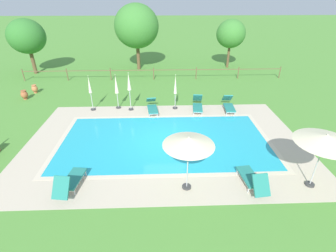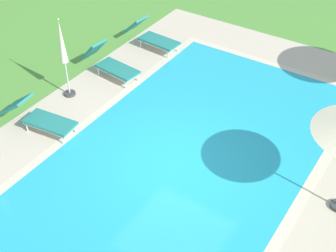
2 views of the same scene
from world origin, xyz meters
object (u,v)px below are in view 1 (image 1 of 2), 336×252
at_px(patio_umbrella_closed_row_mid_west, 90,89).
at_px(terracotta_urn_near_fence, 24,95).
at_px(patio_umbrella_closed_row_west, 116,87).
at_px(tree_far_west, 231,34).
at_px(patio_umbrella_open_foreground, 189,142).
at_px(patio_umbrella_open_by_bench, 326,139).
at_px(patio_umbrella_closed_row_east, 129,85).
at_px(sun_lounger_north_mid, 252,179).
at_px(sun_lounger_south_near_corner, 152,106).
at_px(tree_centre, 27,37).
at_px(sun_lounger_north_far, 229,105).
at_px(sun_lounger_north_near_steps, 198,105).
at_px(patio_umbrella_closed_row_mid_east, 175,88).
at_px(terracotta_urn_by_tree, 35,89).
at_px(tree_west_mid, 137,26).
at_px(sun_lounger_north_end, 70,181).

distance_m(patio_umbrella_closed_row_mid_west, terracotta_urn_near_fence, 5.85).
xyz_separation_m(patio_umbrella_closed_row_west, tree_far_west, (9.83, 9.89, 1.80)).
relative_size(patio_umbrella_open_foreground, patio_umbrella_open_by_bench, 0.99).
height_order(patio_umbrella_closed_row_east, terracotta_urn_near_fence, patio_umbrella_closed_row_east).
relative_size(sun_lounger_north_mid, sun_lounger_south_near_corner, 0.92).
relative_size(patio_umbrella_closed_row_east, tree_centre, 0.52).
height_order(patio_umbrella_open_by_bench, tree_far_west, tree_far_west).
bearing_deg(patio_umbrella_closed_row_west, sun_lounger_north_mid, -50.98).
bearing_deg(patio_umbrella_closed_row_west, patio_umbrella_open_foreground, -64.09).
height_order(sun_lounger_north_far, tree_far_west, tree_far_west).
distance_m(terracotta_urn_near_fence, tree_centre, 7.56).
distance_m(sun_lounger_north_near_steps, patio_umbrella_closed_row_mid_east, 1.81).
height_order(patio_umbrella_open_by_bench, patio_umbrella_closed_row_mid_east, patio_umbrella_open_by_bench).
relative_size(terracotta_urn_by_tree, tree_far_west, 0.14).
xyz_separation_m(sun_lounger_south_near_corner, patio_umbrella_closed_row_west, (-2.28, 0.65, 1.13)).
bearing_deg(patio_umbrella_open_foreground, patio_umbrella_closed_row_east, 111.32).
bearing_deg(tree_centre, tree_far_west, 4.40).
bearing_deg(tree_centre, sun_lounger_north_mid, -46.52).
relative_size(sun_lounger_north_near_steps, patio_umbrella_closed_row_east, 0.77).
distance_m(sun_lounger_south_near_corner, patio_umbrella_closed_row_east, 1.98).
bearing_deg(tree_west_mid, patio_umbrella_closed_row_mid_west, -103.47).
bearing_deg(patio_umbrella_closed_row_mid_west, terracotta_urn_by_tree, 147.30).
bearing_deg(patio_umbrella_closed_row_east, patio_umbrella_open_by_bench, -43.63).
height_order(sun_lounger_north_end, patio_umbrella_closed_row_mid_east, patio_umbrella_closed_row_mid_east).
height_order(sun_lounger_north_end, patio_umbrella_open_by_bench, patio_umbrella_open_by_bench).
distance_m(sun_lounger_north_end, patio_umbrella_closed_row_west, 7.84).
bearing_deg(sun_lounger_south_near_corner, tree_far_west, 54.39).
xyz_separation_m(terracotta_urn_by_tree, tree_west_mid, (7.54, 6.50, 3.70)).
relative_size(sun_lounger_north_end, terracotta_urn_by_tree, 2.95).
bearing_deg(patio_umbrella_open_by_bench, patio_umbrella_open_foreground, 179.56).
bearing_deg(terracotta_urn_by_tree, patio_umbrella_closed_row_mid_west, -32.70).
bearing_deg(patio_umbrella_open_foreground, terracotta_urn_near_fence, 138.27).
bearing_deg(sun_lounger_south_near_corner, patio_umbrella_closed_row_east, 166.46).
xyz_separation_m(patio_umbrella_closed_row_mid_west, terracotta_urn_near_fence, (-5.37, 2.06, -1.10)).
bearing_deg(terracotta_urn_by_tree, sun_lounger_north_near_steps, -16.71).
xyz_separation_m(sun_lounger_north_far, patio_umbrella_closed_row_west, (-7.29, 0.61, 1.11)).
xyz_separation_m(patio_umbrella_open_foreground, patio_umbrella_closed_row_east, (-2.93, 7.50, -0.44)).
bearing_deg(patio_umbrella_closed_row_east, patio_umbrella_closed_row_mid_east, 2.04).
bearing_deg(sun_lounger_north_near_steps, patio_umbrella_open_foreground, -101.33).
relative_size(patio_umbrella_open_by_bench, patio_umbrella_closed_row_mid_west, 1.02).
bearing_deg(patio_umbrella_open_by_bench, sun_lounger_north_end, 179.29).
bearing_deg(patio_umbrella_closed_row_west, sun_lounger_north_end, -95.54).
xyz_separation_m(sun_lounger_north_end, patio_umbrella_closed_row_mid_east, (4.55, 7.52, 1.03)).
relative_size(sun_lounger_north_near_steps, terracotta_urn_near_fence, 2.91).
height_order(sun_lounger_north_end, patio_umbrella_closed_row_west, patio_umbrella_closed_row_west).
distance_m(sun_lounger_north_far, terracotta_urn_by_tree, 14.58).
xyz_separation_m(terracotta_urn_by_tree, tree_centre, (-2.26, 5.35, 3.02)).
height_order(sun_lounger_north_far, terracotta_urn_by_tree, sun_lounger_north_far).
bearing_deg(patio_umbrella_open_foreground, patio_umbrella_closed_row_mid_west, 125.64).
bearing_deg(patio_umbrella_closed_row_mid_east, patio_umbrella_open_by_bench, -56.94).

